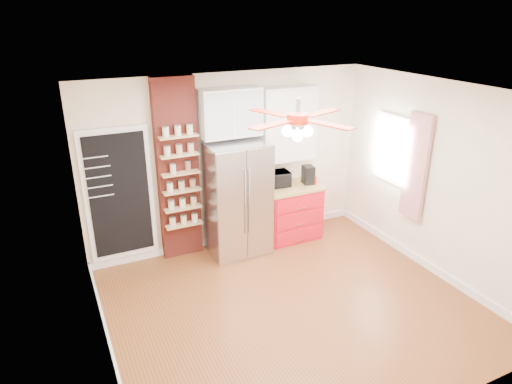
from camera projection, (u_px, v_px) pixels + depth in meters
name	position (u px, v px, depth m)	size (l,w,h in m)	color
floor	(291.00, 305.00, 5.85)	(4.50, 4.50, 0.00)	brown
ceiling	(299.00, 93.00, 4.84)	(4.50, 4.50, 0.00)	white
wall_back	(230.00, 161.00, 7.02)	(4.50, 0.02, 2.70)	#FFF0CD
wall_front	(419.00, 301.00, 3.67)	(4.50, 0.02, 2.70)	#FFF0CD
wall_left	(95.00, 250.00, 4.45)	(0.02, 4.00, 2.70)	#FFF0CD
wall_right	(437.00, 180.00, 6.24)	(0.02, 4.00, 2.70)	#FFF0CD
chalkboard	(119.00, 195.00, 6.41)	(0.95, 0.05, 1.95)	white
brick_pillar	(178.00, 171.00, 6.62)	(0.60, 0.16, 2.70)	maroon
fridge	(237.00, 199.00, 6.87)	(0.90, 0.70, 1.75)	silver
upper_glass_cabinet	(230.00, 112.00, 6.56)	(0.90, 0.35, 0.70)	white
red_cabinet	(290.00, 212.00, 7.46)	(0.94, 0.64, 0.90)	red
upper_shelf_unit	(288.00, 124.00, 7.07)	(0.90, 0.30, 1.15)	white
window	(393.00, 150.00, 6.92)	(0.04, 0.75, 1.05)	white
curtain	(416.00, 167.00, 6.47)	(0.06, 0.40, 1.55)	#AC161F
ceiling_fan	(298.00, 119.00, 4.95)	(1.40, 1.40, 0.44)	silver
toaster_oven	(276.00, 179.00, 7.24)	(0.43, 0.29, 0.24)	black
coffee_maker	(308.00, 175.00, 7.34)	(0.16, 0.21, 0.30)	black
canister_left	(314.00, 180.00, 7.34)	(0.09, 0.09, 0.15)	#A31509
canister_right	(311.00, 178.00, 7.42)	(0.10, 0.10, 0.15)	red
pantry_jar_oats	(173.00, 169.00, 6.41)	(0.08, 0.08, 0.14)	beige
pantry_jar_beans	(188.00, 166.00, 6.54)	(0.08, 0.08, 0.13)	#8F6148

